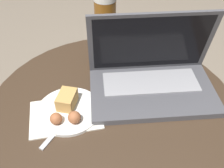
{
  "coord_description": "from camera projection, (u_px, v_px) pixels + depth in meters",
  "views": [
    {
      "loc": [
        -0.06,
        -0.5,
        1.08
      ],
      "look_at": [
        -0.0,
        0.01,
        0.61
      ],
      "focal_mm": 42.0,
      "sensor_mm": 36.0,
      "label": 1
    }
  ],
  "objects": [
    {
      "name": "beer_glass",
      "position": [
        106.0,
        29.0,
        0.78
      ],
      "size": [
        0.06,
        0.06,
        0.26
      ],
      "color": "brown",
      "rests_on": "table"
    },
    {
      "name": "snack_plate",
      "position": [
        68.0,
        109.0,
        0.7
      ],
      "size": [
        0.17,
        0.17,
        0.05
      ],
      "color": "silver",
      "rests_on": "table"
    },
    {
      "name": "napkin",
      "position": [
        66.0,
        115.0,
        0.7
      ],
      "size": [
        0.2,
        0.15,
        0.0
      ],
      "color": "silver",
      "rests_on": "table"
    },
    {
      "name": "fork",
      "position": [
        69.0,
        118.0,
        0.69
      ],
      "size": [
        0.13,
        0.17,
        0.0
      ],
      "color": "#B2B2B7",
      "rests_on": "table"
    },
    {
      "name": "laptop",
      "position": [
        152.0,
        75.0,
        0.75
      ],
      "size": [
        0.36,
        0.23,
        0.23
      ],
      "color": "#47474C",
      "rests_on": "table"
    },
    {
      "name": "table",
      "position": [
        113.0,
        136.0,
        0.83
      ],
      "size": [
        0.7,
        0.7,
        0.54
      ],
      "color": "#9E9EA3",
      "rests_on": "ground_plane"
    }
  ]
}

